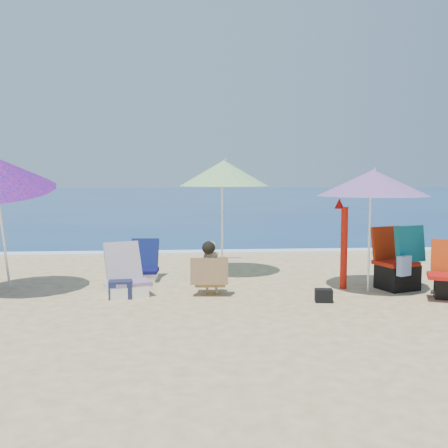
{
  "coord_description": "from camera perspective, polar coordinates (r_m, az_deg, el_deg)",
  "views": [
    {
      "loc": [
        -0.93,
        -7.22,
        1.87
      ],
      "look_at": [
        -0.3,
        1.0,
        1.1
      ],
      "focal_mm": 40.0,
      "sensor_mm": 36.0,
      "label": 1
    }
  ],
  "objects": [
    {
      "name": "ground",
      "position": [
        7.51,
        2.9,
        -9.08
      ],
      "size": [
        120.0,
        120.0,
        0.0
      ],
      "color": "#D8BC84",
      "rests_on": "ground"
    },
    {
      "name": "sea",
      "position": [
        52.26,
        -3.34,
        3.23
      ],
      "size": [
        120.0,
        80.0,
        0.12
      ],
      "color": "navy",
      "rests_on": "ground"
    },
    {
      "name": "foam",
      "position": [
        12.49,
        -0.05,
        -3.18
      ],
      "size": [
        120.0,
        0.5,
        0.04
      ],
      "color": "white",
      "rests_on": "ground"
    },
    {
      "name": "umbrella_turquoise",
      "position": [
        8.36,
        16.64,
        4.53
      ],
      "size": [
        2.18,
        2.18,
        2.03
      ],
      "color": "white",
      "rests_on": "ground"
    },
    {
      "name": "umbrella_striped",
      "position": [
        9.39,
        -0.02,
        5.82
      ],
      "size": [
        2.05,
        2.05,
        2.23
      ],
      "color": "white",
      "rests_on": "ground"
    },
    {
      "name": "furled_umbrella",
      "position": [
        8.6,
        13.45,
        -1.71
      ],
      "size": [
        0.25,
        0.23,
        1.52
      ],
      "color": "red",
      "rests_on": "ground"
    },
    {
      "name": "chair_navy",
      "position": [
        9.28,
        -9.26,
        -5.13
      ],
      "size": [
        0.59,
        0.69,
        0.73
      ],
      "color": "#0C0B42",
      "rests_on": "ground"
    },
    {
      "name": "chair_rainbow",
      "position": [
        8.15,
        -11.13,
        -6.46
      ],
      "size": [
        0.84,
        0.89,
        0.82
      ],
      "color": "#C64656",
      "rests_on": "ground"
    },
    {
      "name": "camp_chair_right",
      "position": [
        8.84,
        19.28,
        -4.57
      ],
      "size": [
        0.78,
        0.95,
        1.09
      ],
      "color": "#B71E0D",
      "rests_on": "ground"
    },
    {
      "name": "person_center",
      "position": [
        7.97,
        -1.58,
        -5.14
      ],
      "size": [
        0.61,
        0.54,
        0.87
      ],
      "color": "tan",
      "rests_on": "ground"
    },
    {
      "name": "bag_navy_a",
      "position": [
        7.97,
        -11.74,
        -7.33
      ],
      "size": [
        0.38,
        0.29,
        0.28
      ],
      "color": "#1B1F3C",
      "rests_on": "ground"
    },
    {
      "name": "bag_navy_b",
      "position": [
        9.5,
        20.37,
        -5.56
      ],
      "size": [
        0.41,
        0.36,
        0.26
      ],
      "color": "#1B213C",
      "rests_on": "ground"
    },
    {
      "name": "bag_black_b",
      "position": [
        7.73,
        11.32,
        -8.02
      ],
      "size": [
        0.28,
        0.21,
        0.2
      ],
      "color": "black",
      "rests_on": "ground"
    }
  ]
}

